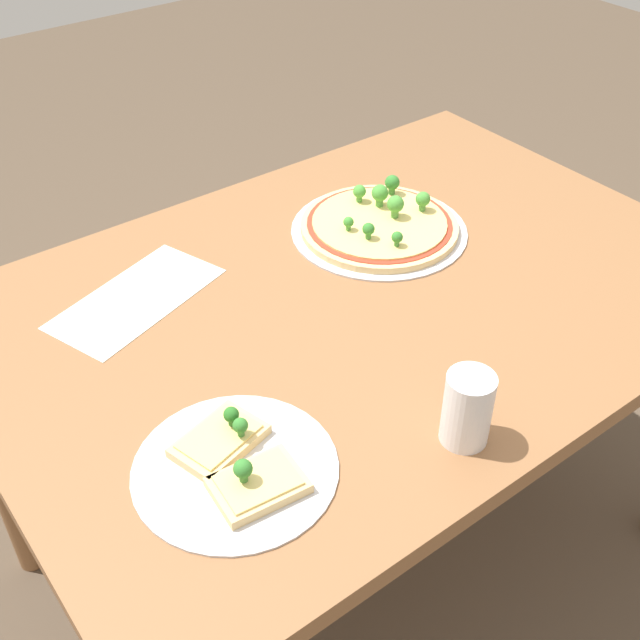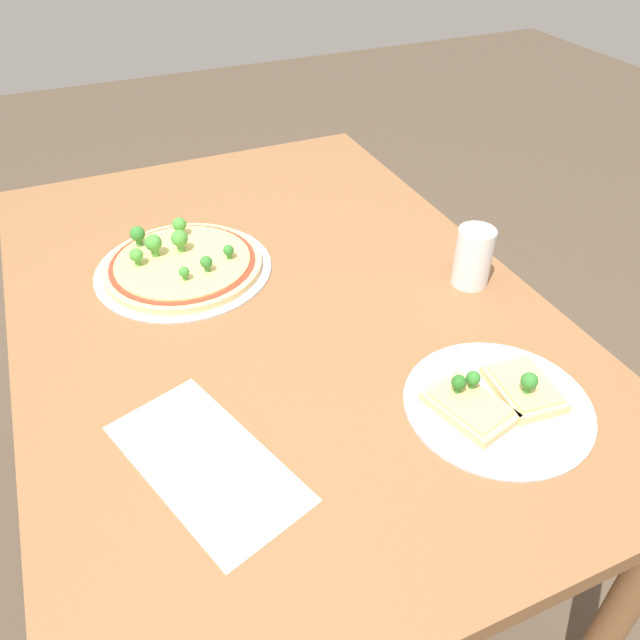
# 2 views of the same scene
# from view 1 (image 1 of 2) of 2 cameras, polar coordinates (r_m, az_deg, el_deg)

# --- Properties ---
(ground_plane) EXTENTS (8.00, 8.00, 0.00)m
(ground_plane) POSITION_cam_1_polar(r_m,az_deg,el_deg) (2.03, 2.05, -15.66)
(ground_plane) COLOR brown
(dining_table) EXTENTS (1.38, 0.96, 0.77)m
(dining_table) POSITION_cam_1_polar(r_m,az_deg,el_deg) (1.53, 2.62, -0.62)
(dining_table) COLOR brown
(dining_table) RESTS_ON ground_plane
(pizza_tray_whole) EXTENTS (0.36, 0.36, 0.07)m
(pizza_tray_whole) POSITION_cam_1_polar(r_m,az_deg,el_deg) (1.65, 4.28, 6.80)
(pizza_tray_whole) COLOR silver
(pizza_tray_whole) RESTS_ON dining_table
(pizza_tray_slice) EXTENTS (0.30, 0.30, 0.06)m
(pizza_tray_slice) POSITION_cam_1_polar(r_m,az_deg,el_deg) (1.16, -5.93, -10.10)
(pizza_tray_slice) COLOR silver
(pizza_tray_slice) RESTS_ON dining_table
(drinking_cup) EXTENTS (0.07, 0.07, 0.12)m
(drinking_cup) POSITION_cam_1_polar(r_m,az_deg,el_deg) (1.18, 10.44, -6.22)
(drinking_cup) COLOR white
(drinking_cup) RESTS_ON dining_table
(paper_menu) EXTENTS (0.35, 0.25, 0.00)m
(paper_menu) POSITION_cam_1_polar(r_m,az_deg,el_deg) (1.50, -12.92, 1.51)
(paper_menu) COLOR silver
(paper_menu) RESTS_ON dining_table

